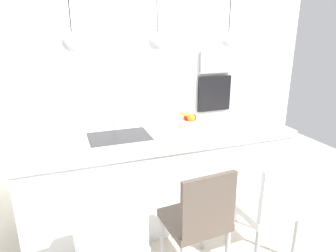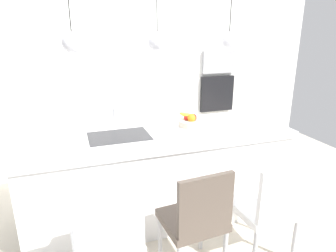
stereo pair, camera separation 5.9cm
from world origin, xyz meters
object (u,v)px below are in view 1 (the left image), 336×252
(microwave, at_px, (215,62))
(chair_near, at_px, (111,241))
(fruit_bowl, at_px, (191,121))
(chair_middle, at_px, (199,218))
(chair_far, at_px, (269,205))
(oven, at_px, (214,93))

(microwave, distance_m, chair_near, 3.36)
(fruit_bowl, relative_size, chair_middle, 0.32)
(fruit_bowl, relative_size, chair_near, 0.34)
(chair_far, bearing_deg, chair_near, 179.65)
(chair_middle, bearing_deg, fruit_bowl, 69.28)
(chair_near, relative_size, chair_far, 0.95)
(chair_middle, height_order, chair_far, chair_middle)
(oven, distance_m, chair_near, 3.26)
(chair_near, bearing_deg, oven, 49.54)
(fruit_bowl, distance_m, chair_far, 1.11)
(chair_middle, xyz_separation_m, chair_far, (0.63, -0.00, -0.03))
(chair_near, distance_m, chair_far, 1.29)
(microwave, height_order, chair_near, microwave)
(fruit_bowl, distance_m, oven, 1.85)
(chair_near, xyz_separation_m, chair_middle, (0.65, -0.00, 0.03))
(microwave, xyz_separation_m, chair_middle, (-1.45, -2.47, -0.86))
(microwave, relative_size, chair_far, 0.60)
(microwave, bearing_deg, chair_middle, -120.40)
(oven, height_order, chair_far, oven)
(fruit_bowl, distance_m, microwave, 1.90)
(microwave, relative_size, chair_middle, 0.58)
(microwave, height_order, oven, microwave)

